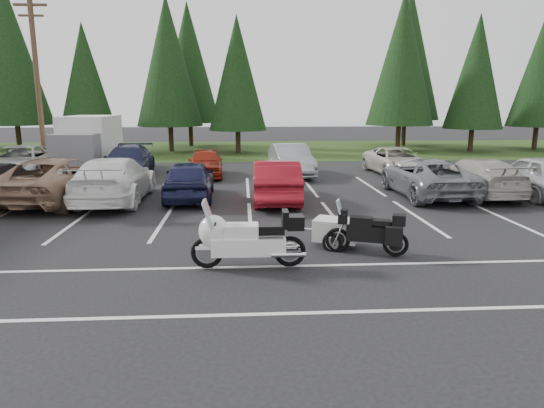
{
  "coord_description": "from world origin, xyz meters",
  "views": [
    {
      "loc": [
        0.27,
        -13.87,
        3.63
      ],
      "look_at": [
        1.1,
        -0.5,
        0.81
      ],
      "focal_mm": 32.0,
      "sensor_mm": 36.0,
      "label": 1
    }
  ],
  "objects_px": {
    "adventure_motorcycle": "(367,228)",
    "car_far_1": "(128,162)",
    "utility_pole": "(37,81)",
    "box_truck": "(86,144)",
    "car_near_4": "(189,180)",
    "car_near_7": "(476,177)",
    "car_near_3": "(114,180)",
    "car_far_0": "(20,162)",
    "car_far_2": "(206,163)",
    "car_near_8": "(537,176)",
    "cargo_trailer": "(336,233)",
    "car_far_4": "(397,161)",
    "touring_motorcycle": "(248,234)",
    "car_near_5": "(276,181)",
    "car_near_6": "(427,177)",
    "car_near_2": "(58,179)",
    "car_far_3": "(291,160)"
  },
  "relations": [
    {
      "from": "car_near_6",
      "to": "car_far_0",
      "type": "bearing_deg",
      "value": -18.43
    },
    {
      "from": "car_far_0",
      "to": "adventure_motorcycle",
      "type": "xyz_separation_m",
      "value": [
        13.77,
        -13.02,
        -0.12
      ]
    },
    {
      "from": "car_far_1",
      "to": "car_far_4",
      "type": "height_order",
      "value": "car_far_1"
    },
    {
      "from": "car_far_0",
      "to": "car_far_4",
      "type": "distance_m",
      "value": 18.67
    },
    {
      "from": "car_near_4",
      "to": "cargo_trailer",
      "type": "distance_m",
      "value": 7.85
    },
    {
      "from": "car_near_3",
      "to": "touring_motorcycle",
      "type": "relative_size",
      "value": 2.03
    },
    {
      "from": "utility_pole",
      "to": "car_near_3",
      "type": "xyz_separation_m",
      "value": [
        5.55,
        -7.89,
        -3.86
      ]
    },
    {
      "from": "car_near_2",
      "to": "car_far_2",
      "type": "distance_m",
      "value": 7.72
    },
    {
      "from": "car_near_3",
      "to": "cargo_trailer",
      "type": "relative_size",
      "value": 3.61
    },
    {
      "from": "utility_pole",
      "to": "car_near_6",
      "type": "bearing_deg",
      "value": -23.13
    },
    {
      "from": "car_far_3",
      "to": "car_far_4",
      "type": "xyz_separation_m",
      "value": [
        5.43,
        0.14,
        -0.1
      ]
    },
    {
      "from": "car_near_4",
      "to": "adventure_motorcycle",
      "type": "height_order",
      "value": "car_near_4"
    },
    {
      "from": "car_near_4",
      "to": "car_near_7",
      "type": "height_order",
      "value": "car_near_4"
    },
    {
      "from": "car_near_2",
      "to": "car_near_6",
      "type": "relative_size",
      "value": 1.12
    },
    {
      "from": "car_far_0",
      "to": "car_near_5",
      "type": "bearing_deg",
      "value": -32.16
    },
    {
      "from": "car_near_2",
      "to": "touring_motorcycle",
      "type": "bearing_deg",
      "value": 137.28
    },
    {
      "from": "utility_pole",
      "to": "box_truck",
      "type": "height_order",
      "value": "utility_pole"
    },
    {
      "from": "car_near_5",
      "to": "car_far_3",
      "type": "distance_m",
      "value": 6.47
    },
    {
      "from": "car_near_3",
      "to": "car_far_4",
      "type": "relative_size",
      "value": 1.16
    },
    {
      "from": "adventure_motorcycle",
      "to": "car_far_1",
      "type": "bearing_deg",
      "value": 142.09
    },
    {
      "from": "car_far_0",
      "to": "car_far_1",
      "type": "distance_m",
      "value": 5.17
    },
    {
      "from": "car_far_1",
      "to": "car_far_4",
      "type": "bearing_deg",
      "value": -2.97
    },
    {
      "from": "car_near_4",
      "to": "touring_motorcycle",
      "type": "distance_m",
      "value": 8.24
    },
    {
      "from": "car_far_2",
      "to": "car_far_4",
      "type": "distance_m",
      "value": 9.69
    },
    {
      "from": "car_far_0",
      "to": "touring_motorcycle",
      "type": "xyz_separation_m",
      "value": [
        10.91,
        -13.82,
        -0.0
      ]
    },
    {
      "from": "utility_pole",
      "to": "car_near_3",
      "type": "relative_size",
      "value": 1.57
    },
    {
      "from": "utility_pole",
      "to": "car_near_6",
      "type": "distance_m",
      "value": 19.45
    },
    {
      "from": "car_far_2",
      "to": "car_far_3",
      "type": "distance_m",
      "value": 4.25
    },
    {
      "from": "touring_motorcycle",
      "to": "car_far_1",
      "type": "bearing_deg",
      "value": 112.9
    },
    {
      "from": "car_far_2",
      "to": "car_far_1",
      "type": "bearing_deg",
      "value": 175.0
    },
    {
      "from": "utility_pole",
      "to": "car_far_0",
      "type": "bearing_deg",
      "value": -106.93
    },
    {
      "from": "box_truck",
      "to": "car_near_6",
      "type": "bearing_deg",
      "value": -27.22
    },
    {
      "from": "car_far_4",
      "to": "adventure_motorcycle",
      "type": "bearing_deg",
      "value": -114.71
    },
    {
      "from": "car_near_6",
      "to": "car_far_1",
      "type": "bearing_deg",
      "value": -25.08
    },
    {
      "from": "car_far_0",
      "to": "car_far_2",
      "type": "height_order",
      "value": "car_far_0"
    },
    {
      "from": "box_truck",
      "to": "car_far_1",
      "type": "relative_size",
      "value": 1.07
    },
    {
      "from": "car_far_3",
      "to": "adventure_motorcycle",
      "type": "bearing_deg",
      "value": -92.6
    },
    {
      "from": "box_truck",
      "to": "car_near_7",
      "type": "xyz_separation_m",
      "value": [
        17.51,
        -7.95,
        -0.71
      ]
    },
    {
      "from": "utility_pole",
      "to": "car_near_8",
      "type": "relative_size",
      "value": 1.85
    },
    {
      "from": "utility_pole",
      "to": "car_near_5",
      "type": "height_order",
      "value": "utility_pole"
    },
    {
      "from": "car_near_8",
      "to": "touring_motorcycle",
      "type": "height_order",
      "value": "car_near_8"
    },
    {
      "from": "utility_pole",
      "to": "car_near_8",
      "type": "bearing_deg",
      "value": -20.1
    },
    {
      "from": "car_near_3",
      "to": "car_near_7",
      "type": "bearing_deg",
      "value": -179.13
    },
    {
      "from": "car_near_3",
      "to": "touring_motorcycle",
      "type": "bearing_deg",
      "value": 121.45
    },
    {
      "from": "car_near_4",
      "to": "car_near_5",
      "type": "distance_m",
      "value": 3.32
    },
    {
      "from": "car_near_5",
      "to": "car_near_6",
      "type": "distance_m",
      "value": 6.03
    },
    {
      "from": "car_near_3",
      "to": "car_near_2",
      "type": "bearing_deg",
      "value": -6.03
    },
    {
      "from": "box_truck",
      "to": "touring_motorcycle",
      "type": "height_order",
      "value": "box_truck"
    },
    {
      "from": "car_near_7",
      "to": "car_far_2",
      "type": "xyz_separation_m",
      "value": [
        -11.04,
        5.63,
        -0.04
      ]
    },
    {
      "from": "car_near_2",
      "to": "car_near_3",
      "type": "relative_size",
      "value": 1.04
    }
  ]
}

